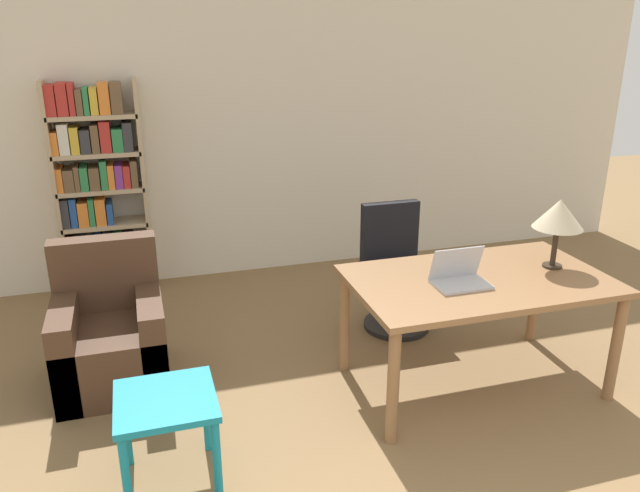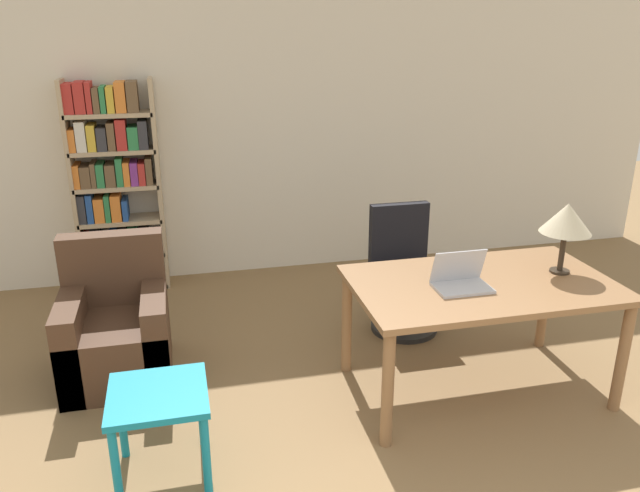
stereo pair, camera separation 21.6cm
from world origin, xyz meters
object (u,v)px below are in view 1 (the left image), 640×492
(laptop, at_px, (459,276))
(side_table_blue, at_px, (167,413))
(office_chair, at_px, (395,271))
(armchair, at_px, (111,339))
(desk, at_px, (478,291))
(table_lamp, at_px, (559,215))
(bookshelf, at_px, (99,194))

(laptop, distance_m, side_table_blue, 1.89)
(office_chair, bearing_deg, armchair, -173.91)
(side_table_blue, bearing_deg, office_chair, 36.46)
(desk, bearing_deg, side_table_blue, -168.87)
(table_lamp, bearing_deg, laptop, -173.84)
(office_chair, xyz_separation_m, bookshelf, (-2.20, 1.32, 0.46))
(side_table_blue, xyz_separation_m, bookshelf, (-0.35, 2.69, 0.49))
(laptop, distance_m, table_lamp, 0.80)
(side_table_blue, distance_m, bookshelf, 2.75)
(desk, height_order, office_chair, office_chair)
(office_chair, height_order, side_table_blue, office_chair)
(office_chair, bearing_deg, side_table_blue, -143.54)
(laptop, bearing_deg, armchair, 159.35)
(desk, distance_m, side_table_blue, 2.05)
(side_table_blue, distance_m, armchair, 1.18)
(desk, distance_m, bookshelf, 3.29)
(armchair, height_order, bookshelf, bookshelf)
(armchair, relative_size, bookshelf, 0.50)
(laptop, height_order, office_chair, laptop)
(side_table_blue, relative_size, armchair, 0.55)
(laptop, xyz_separation_m, side_table_blue, (-1.82, -0.34, -0.40))
(side_table_blue, xyz_separation_m, armchair, (-0.30, 1.14, -0.11))
(desk, xyz_separation_m, side_table_blue, (-1.99, -0.39, -0.26))
(side_table_blue, bearing_deg, desk, 11.13)
(desk, distance_m, armchair, 2.44)
(desk, height_order, table_lamp, table_lamp)
(desk, xyz_separation_m, bookshelf, (-2.34, 2.29, 0.23))
(table_lamp, relative_size, office_chair, 0.47)
(desk, distance_m, office_chair, 1.01)
(desk, height_order, bookshelf, bookshelf)
(office_chair, distance_m, bookshelf, 2.61)
(desk, relative_size, side_table_blue, 3.18)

